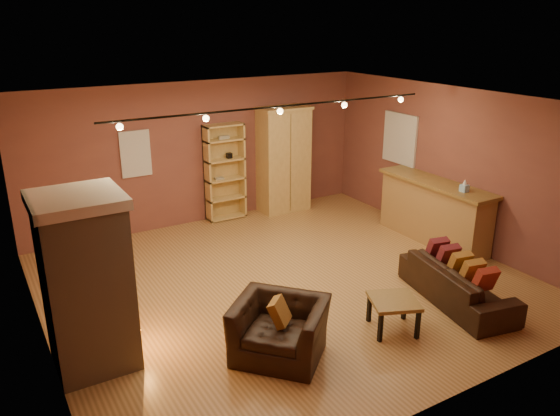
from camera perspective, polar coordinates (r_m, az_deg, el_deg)
floor at (r=8.62m, az=0.69°, el=-7.78°), size 7.00×7.00×0.00m
ceiling at (r=7.75m, az=0.77°, el=10.96°), size 7.00×7.00×0.00m
back_wall at (r=10.88m, az=-8.24°, el=5.71°), size 7.00×0.02×2.80m
left_wall at (r=7.04m, az=-24.47°, el=-3.56°), size 0.02×6.50×2.80m
right_wall at (r=10.27m, az=17.71°, el=4.16°), size 0.02×6.50×2.80m
fireplace at (r=6.67m, az=-19.50°, el=-7.33°), size 1.01×0.98×2.12m
back_window at (r=10.42m, az=-14.86°, el=5.50°), size 0.56×0.04×0.86m
bookcase at (r=11.05m, az=-5.90°, el=3.85°), size 0.80×0.31×1.96m
armoire at (r=11.46m, az=0.37°, el=5.10°), size 1.09×0.62×2.21m
bar_counter at (r=10.34m, az=15.78°, el=-0.30°), size 0.64×2.39×1.14m
tissue_box at (r=9.69m, az=18.72°, el=2.14°), size 0.11×0.11×0.21m
right_window at (r=11.14m, az=12.42°, el=7.09°), size 0.05×0.90×1.00m
loveseat at (r=8.32m, az=18.10°, el=-6.82°), size 0.94×2.02×0.79m
armchair at (r=6.71m, az=-0.05°, el=-11.67°), size 1.25×1.27×0.95m
coffee_table at (r=7.39m, az=11.80°, el=-9.78°), size 0.78×0.78×0.45m
track_rail at (r=7.94m, az=0.01°, el=10.36°), size 5.20×0.09×0.13m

